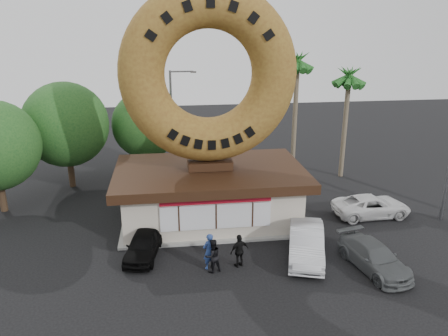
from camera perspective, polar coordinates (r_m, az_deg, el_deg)
name	(u,v)px	position (r m, az deg, el deg)	size (l,w,h in m)	color
ground	(223,271)	(21.84, -0.10, -13.28)	(90.00, 90.00, 0.00)	black
donut_shop	(210,192)	(26.38, -1.82, -3.18)	(11.20, 7.20, 3.80)	beige
giant_donut	(209,75)	(24.68, -1.99, 12.10)	(9.92, 9.92, 2.53)	olive
tree_west	(66,125)	(32.91, -19.97, 5.35)	(6.00, 6.00, 7.65)	#473321
tree_mid	(146,125)	(34.27, -10.15, 5.59)	(5.20, 5.20, 6.63)	#473321
palm_near	(298,66)	(34.04, 9.58, 13.04)	(2.60, 2.60, 9.75)	#726651
palm_far	(349,80)	(33.95, 16.01, 11.00)	(2.60, 2.60, 8.75)	#726651
street_lamp	(173,115)	(35.12, -6.62, 6.84)	(2.11, 0.20, 8.00)	#59595E
person_left	(209,251)	(21.60, -1.94, -10.82)	(0.68, 0.45, 1.86)	navy
person_center	(213,256)	(21.38, -1.49, -11.40)	(0.83, 0.65, 1.70)	black
person_right	(239,251)	(21.80, 2.04, -10.74)	(1.01, 0.42, 1.72)	black
car_black	(143,245)	(23.13, -10.51, -9.87)	(1.51, 3.76, 1.28)	black
car_silver	(306,243)	(23.04, 10.68, -9.54)	(1.69, 4.85, 1.60)	#BABCC0
car_grey	(374,257)	(22.90, 19.02, -10.93)	(1.80, 4.44, 1.29)	#575B5C
car_white	(372,206)	(28.72, 18.71, -4.72)	(2.20, 4.76, 1.32)	silver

